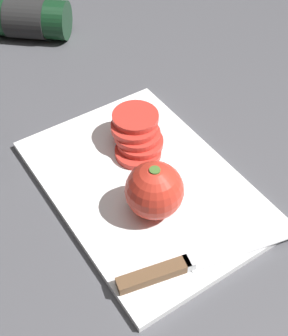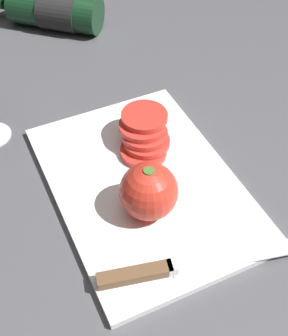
{
  "view_description": "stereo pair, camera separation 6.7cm",
  "coord_description": "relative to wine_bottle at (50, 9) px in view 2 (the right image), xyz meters",
  "views": [
    {
      "loc": [
        0.4,
        -0.29,
        0.53
      ],
      "look_at": [
        0.02,
        -0.03,
        0.04
      ],
      "focal_mm": 50.0,
      "sensor_mm": 36.0,
      "label": 1
    },
    {
      "loc": [
        0.43,
        -0.23,
        0.53
      ],
      "look_at": [
        0.02,
        -0.03,
        0.04
      ],
      "focal_mm": 50.0,
      "sensor_mm": 36.0,
      "label": 2
    }
  ],
  "objects": [
    {
      "name": "whole_tomato",
      "position": [
        0.55,
        -0.03,
        0.01
      ],
      "size": [
        0.08,
        0.08,
        0.08
      ],
      "color": "red",
      "rests_on": "cutting_board"
    },
    {
      "name": "ground_plane",
      "position": [
        0.49,
        0.02,
        -0.04
      ],
      "size": [
        3.0,
        3.0,
        0.0
      ],
      "primitive_type": "plane",
      "color": "#4C4C51"
    },
    {
      "name": "knife",
      "position": [
        0.65,
        -0.06,
        -0.02
      ],
      "size": [
        0.08,
        0.29,
        0.01
      ],
      "rotation": [
        0.0,
        0.0,
        1.35
      ],
      "color": "silver",
      "rests_on": "cutting_board"
    },
    {
      "name": "cutting_board",
      "position": [
        0.5,
        -0.02,
        -0.03
      ],
      "size": [
        0.37,
        0.26,
        0.01
      ],
      "color": "white",
      "rests_on": "ground_plane"
    },
    {
      "name": "wine_bottle",
      "position": [
        0.0,
        0.0,
        0.0
      ],
      "size": [
        0.25,
        0.27,
        0.08
      ],
      "color": "#14381E",
      "rests_on": "ground_plane"
    },
    {
      "name": "tomato_slice_stack_near",
      "position": [
        0.43,
        0.02,
        -0.0
      ],
      "size": [
        0.11,
        0.09,
        0.05
      ],
      "color": "red",
      "rests_on": "cutting_board"
    }
  ]
}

